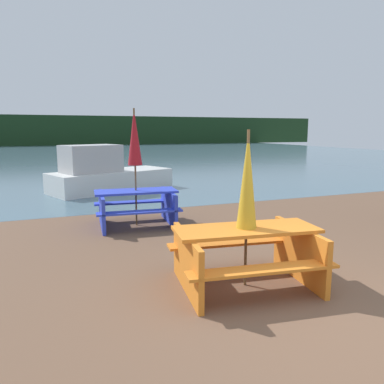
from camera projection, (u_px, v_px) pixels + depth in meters
ground_plane at (329, 322)px, 4.02m from camera, size 60.00×60.00×0.00m
water at (77, 154)px, 32.68m from camera, size 60.00×50.00×0.00m
far_treeline at (63, 130)px, 50.69m from camera, size 80.00×1.60×4.00m
picnic_table_orange at (246, 251)px, 4.91m from camera, size 2.03×1.62×0.78m
picnic_table_blue at (136, 204)px, 8.06m from camera, size 1.85×1.54×0.76m
umbrella_crimson at (135, 138)px, 7.83m from camera, size 0.30×0.30×2.49m
umbrella_gold at (247, 181)px, 4.76m from camera, size 0.27×0.27×2.05m
boat at (106, 174)px, 12.59m from camera, size 4.35×2.93×1.56m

